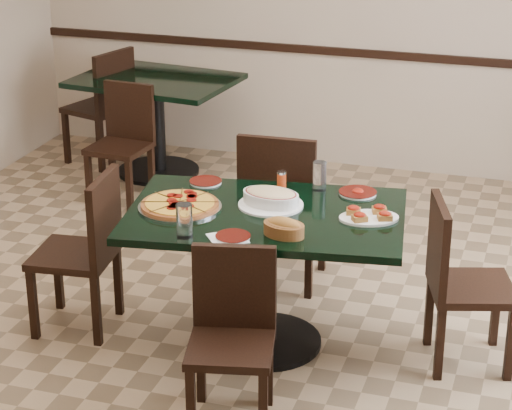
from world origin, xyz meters
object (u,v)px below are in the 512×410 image
(lasagna_casserole, at_px, (271,197))
(bread_basket, at_px, (284,228))
(back_chair_near, at_px, (124,136))
(bruschetta_platter, at_px, (369,215))
(main_table, at_px, (266,245))
(chair_far, at_px, (281,201))
(back_chair_left, at_px, (105,101))
(chair_left, at_px, (87,244))
(chair_near, at_px, (232,328))
(back_table, at_px, (156,107))
(chair_right, at_px, (457,276))
(pepperoni_pizza, at_px, (180,205))

(lasagna_casserole, distance_m, bread_basket, 0.38)
(back_chair_near, distance_m, bruschetta_platter, 2.70)
(main_table, xyz_separation_m, chair_far, (-0.12, 0.67, -0.03))
(chair_far, relative_size, back_chair_left, 1.05)
(main_table, height_order, back_chair_left, back_chair_left)
(chair_far, xyz_separation_m, bread_basket, (0.28, -0.92, 0.25))
(chair_far, distance_m, back_chair_near, 1.81)
(chair_far, xyz_separation_m, back_chair_left, (-1.91, 1.67, -0.03))
(main_table, xyz_separation_m, chair_left, (-0.95, -0.11, -0.08))
(bread_basket, bearing_deg, chair_left, -173.85)
(main_table, bearing_deg, lasagna_casserole, 82.08)
(chair_near, xyz_separation_m, bruschetta_platter, (0.46, 0.73, 0.32))
(back_table, relative_size, back_chair_near, 1.50)
(chair_right, xyz_separation_m, bread_basket, (-0.79, -0.37, 0.31))
(chair_right, bearing_deg, back_chair_near, 40.71)
(chair_near, xyz_separation_m, chair_left, (-0.99, 0.55, 0.04))
(back_chair_left, bearing_deg, main_table, 57.80)
(lasagna_casserole, bearing_deg, back_chair_near, 143.29)
(main_table, height_order, chair_far, chair_far)
(chair_left, bearing_deg, main_table, 90.44)
(main_table, relative_size, chair_right, 1.72)
(bruschetta_platter, bearing_deg, back_chair_near, 119.09)
(chair_near, bearing_deg, pepperoni_pizza, 116.71)
(chair_left, xyz_separation_m, bruschetta_platter, (1.46, 0.18, 0.28))
(chair_left, relative_size, back_chair_left, 0.97)
(chair_near, xyz_separation_m, bread_basket, (0.12, 0.41, 0.34))
(chair_near, height_order, chair_left, chair_left)
(back_table, relative_size, chair_far, 1.29)
(chair_left, distance_m, lasagna_casserole, 1.02)
(bruschetta_platter, bearing_deg, chair_near, -145.10)
(chair_far, bearing_deg, back_table, -50.13)
(bread_basket, bearing_deg, bruschetta_platter, 55.52)
(bread_basket, bearing_deg, back_chair_left, 143.34)
(main_table, relative_size, bruschetta_platter, 4.23)
(main_table, relative_size, chair_left, 1.70)
(main_table, relative_size, back_chair_near, 1.81)
(main_table, distance_m, chair_right, 0.96)
(main_table, xyz_separation_m, back_chair_left, (-2.02, 2.34, -0.06))
(back_chair_near, relative_size, pepperoni_pizza, 1.94)
(pepperoni_pizza, relative_size, lasagna_casserole, 1.27)
(pepperoni_pizza, height_order, bruschetta_platter, bruschetta_platter)
(chair_left, bearing_deg, back_table, -171.75)
(chair_far, bearing_deg, bruschetta_platter, 133.40)
(main_table, bearing_deg, chair_right, -1.34)
(back_chair_left, xyz_separation_m, lasagna_casserole, (2.02, -2.26, 0.29))
(chair_left, bearing_deg, back_chair_left, -162.63)
(lasagna_casserole, height_order, bread_basket, same)
(back_table, xyz_separation_m, lasagna_casserole, (1.56, -2.17, 0.27))
(back_table, distance_m, lasagna_casserole, 2.69)
(back_chair_left, relative_size, bread_basket, 3.90)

